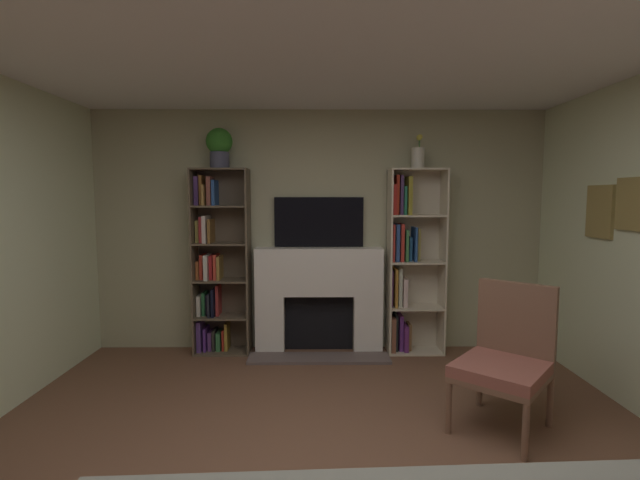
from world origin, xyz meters
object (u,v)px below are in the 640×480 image
fireplace (319,296)px  bookshelf_left (217,266)px  vase_with_flowers (418,156)px  armchair (506,357)px  tv (319,222)px  potted_plant (219,146)px  bookshelf_right (408,263)px

fireplace → bookshelf_left: 1.13m
vase_with_flowers → armchair: size_ratio=0.35×
tv → bookshelf_left: (-1.08, -0.08, -0.46)m
potted_plant → armchair: size_ratio=0.40×
tv → fireplace: bearing=-90.0°
potted_plant → vase_with_flowers: size_ratio=1.16×
tv → bookshelf_left: bookshelf_left is taller
armchair → tv: bearing=127.8°
bookshelf_left → armchair: (2.41, -1.63, -0.41)m
bookshelf_right → potted_plant: size_ratio=4.72×
bookshelf_right → tv: bearing=174.8°
bookshelf_left → vase_with_flowers: (2.10, -0.04, 1.14)m
fireplace → potted_plant: 1.87m
armchair → bookshelf_right: bearing=103.2°
fireplace → bookshelf_right: bookshelf_right is taller
tv → vase_with_flowers: (1.02, -0.12, 0.68)m
potted_plant → vase_with_flowers: potted_plant is taller
potted_plant → armchair: 3.28m
fireplace → armchair: bearing=-50.6°
vase_with_flowers → bookshelf_left: bearing=179.0°
fireplace → bookshelf_right: (0.94, 0.01, 0.35)m
bookshelf_right → fireplace: bearing=-179.4°
fireplace → tv: 0.79m
tv → potted_plant: 1.29m
bookshelf_right → bookshelf_left: bearing=179.9°
tv → potted_plant: (-1.02, -0.12, 0.78)m
bookshelf_right → vase_with_flowers: vase_with_flowers is taller
fireplace → bookshelf_right: bearing=0.6°
bookshelf_right → potted_plant: 2.31m
fireplace → armchair: 2.09m
bookshelf_left → armchair: bookshelf_left is taller
bookshelf_right → vase_with_flowers: size_ratio=5.49×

